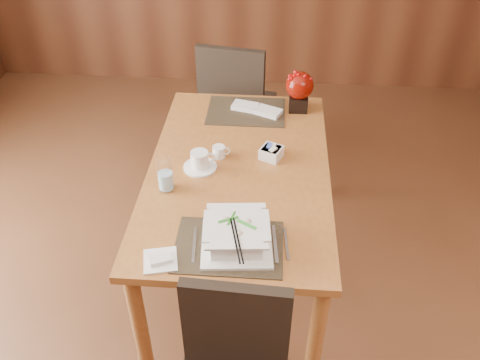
# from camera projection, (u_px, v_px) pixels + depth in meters

# --- Properties ---
(ground) EXTENTS (6.00, 6.00, 0.00)m
(ground) POSITION_uv_depth(u_px,v_px,m) (230.00, 360.00, 2.53)
(ground) COLOR brown
(ground) RESTS_ON ground
(dining_table) EXTENTS (0.90, 1.50, 0.75)m
(dining_table) POSITION_uv_depth(u_px,v_px,m) (239.00, 183.00, 2.60)
(dining_table) COLOR #A5632D
(dining_table) RESTS_ON ground
(placemat_near) EXTENTS (0.45, 0.33, 0.01)m
(placemat_near) POSITION_uv_depth(u_px,v_px,m) (229.00, 246.00, 2.10)
(placemat_near) COLOR black
(placemat_near) RESTS_ON dining_table
(placemat_far) EXTENTS (0.45, 0.33, 0.01)m
(placemat_far) POSITION_uv_depth(u_px,v_px,m) (246.00, 111.00, 2.97)
(placemat_far) COLOR black
(placemat_far) RESTS_ON dining_table
(soup_setting) EXTENTS (0.31, 0.31, 0.12)m
(soup_setting) POSITION_uv_depth(u_px,v_px,m) (237.00, 235.00, 2.08)
(soup_setting) COLOR white
(soup_setting) RESTS_ON dining_table
(coffee_cup) EXTENTS (0.17, 0.17, 0.09)m
(coffee_cup) POSITION_uv_depth(u_px,v_px,m) (200.00, 161.00, 2.51)
(coffee_cup) COLOR white
(coffee_cup) RESTS_ON dining_table
(water_glass) EXTENTS (0.08, 0.08, 0.18)m
(water_glass) POSITION_uv_depth(u_px,v_px,m) (165.00, 174.00, 2.35)
(water_glass) COLOR white
(water_glass) RESTS_ON dining_table
(creamer_jug) EXTENTS (0.09, 0.09, 0.06)m
(creamer_jug) POSITION_uv_depth(u_px,v_px,m) (219.00, 152.00, 2.59)
(creamer_jug) COLOR white
(creamer_jug) RESTS_ON dining_table
(sugar_caddy) EXTENTS (0.13, 0.13, 0.06)m
(sugar_caddy) POSITION_uv_depth(u_px,v_px,m) (271.00, 153.00, 2.59)
(sugar_caddy) COLOR white
(sugar_caddy) RESTS_ON dining_table
(berry_decor) EXTENTS (0.16, 0.16, 0.24)m
(berry_decor) POSITION_uv_depth(u_px,v_px,m) (299.00, 89.00, 2.90)
(berry_decor) COLOR black
(berry_decor) RESTS_ON dining_table
(napkins_far) EXTENTS (0.31, 0.20, 0.03)m
(napkins_far) POSITION_uv_depth(u_px,v_px,m) (258.00, 109.00, 2.95)
(napkins_far) COLOR white
(napkins_far) RESTS_ON dining_table
(bread_plate) EXTENTS (0.16, 0.16, 0.01)m
(bread_plate) POSITION_uv_depth(u_px,v_px,m) (160.00, 260.00, 2.04)
(bread_plate) COLOR white
(bread_plate) RESTS_ON dining_table
(far_chair) EXTENTS (0.53, 0.53, 0.99)m
(far_chair) POSITION_uv_depth(u_px,v_px,m) (235.00, 101.00, 3.46)
(far_chair) COLOR black
(far_chair) RESTS_ON ground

